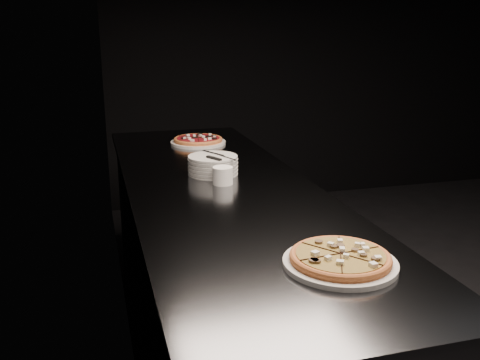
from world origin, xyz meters
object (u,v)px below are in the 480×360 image
object	(u,v)px
pizza_tomato	(198,140)
ramekin	(223,175)
pizza_mushroom	(340,259)
counter	(221,287)
plate_stack	(213,165)
cutlery	(216,156)

from	to	relation	value
pizza_tomato	ramekin	xyz separation A→B (m)	(-0.06, -0.79, 0.02)
ramekin	pizza_mushroom	bearing A→B (deg)	-82.13
counter	ramekin	size ratio (longest dim) A/B	30.08
pizza_mushroom	plate_stack	distance (m)	1.00
cutlery	pizza_tomato	bearing A→B (deg)	57.30
counter	plate_stack	size ratio (longest dim) A/B	11.50
pizza_tomato	plate_stack	world-z (taller)	plate_stack
counter	pizza_mushroom	distance (m)	0.97
ramekin	cutlery	bearing A→B (deg)	87.83
plate_stack	ramekin	world-z (taller)	plate_stack
counter	plate_stack	distance (m)	0.53
pizza_tomato	ramekin	bearing A→B (deg)	-94.18
plate_stack	pizza_mushroom	bearing A→B (deg)	-83.24
cutlery	ramekin	world-z (taller)	cutlery
counter	ramekin	xyz separation A→B (m)	(0.01, 0.00, 0.50)
counter	cutlery	size ratio (longest dim) A/B	10.94
counter	pizza_mushroom	world-z (taller)	pizza_mushroom
pizza_mushroom	plate_stack	size ratio (longest dim) A/B	1.43
pizza_mushroom	ramekin	distance (m)	0.84
pizza_tomato	cutlery	distance (m)	0.65
plate_stack	cutlery	world-z (taller)	cutlery
pizza_tomato	cutlery	size ratio (longest dim) A/B	1.53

